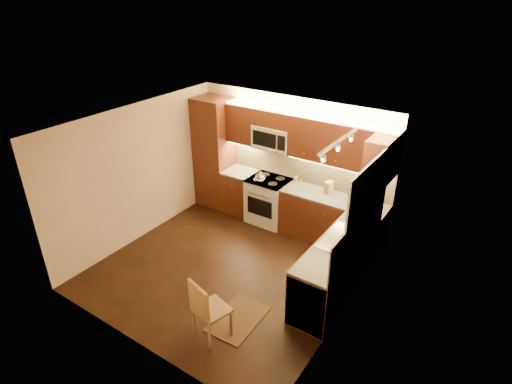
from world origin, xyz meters
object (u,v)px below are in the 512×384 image
Objects in this scene: stove at (269,200)px; soap_bottle at (373,218)px; toaster_oven at (361,195)px; sink at (343,235)px; dining_chair at (212,308)px; microwave at (273,138)px; kettle at (260,176)px; knife_block at (329,187)px.

stove is 2.30m from soap_bottle.
toaster_oven reaches higher than stove.
dining_chair is (-1.01, -1.87, -0.51)m from sink.
microwave is 3.48× the size of kettle.
kettle is at bearing -121.79° from stove.
microwave is at bearing 87.80° from kettle.
stove is 5.66× the size of soap_bottle.
kettle is at bearing -108.57° from microwave.
knife_block is (1.28, 0.30, -0.02)m from kettle.
stove is at bearing -164.54° from knife_block.
kettle is at bearing 126.43° from dining_chair.
sink is 2.19m from dining_chair.
stove is 2.35m from sink.
knife_block reaches higher than sink.
dining_chair is (1.09, -2.84, -0.56)m from kettle.
knife_block reaches higher than stove.
microwave is 2.39m from soap_bottle.
toaster_oven reaches higher than dining_chair.
kettle is (-0.10, -0.16, 0.57)m from stove.
kettle is 0.96× the size of knife_block.
stove is 1.21× the size of microwave.
microwave reaches higher than sink.
sink is (2.00, -1.26, -0.74)m from microwave.
soap_bottle is (2.20, -0.56, -0.74)m from microwave.
microwave is at bearing -174.10° from toaster_oven.
toaster_oven is (-0.23, 1.31, 0.04)m from sink.
stove is at bearing 167.59° from soap_bottle.
kettle is 0.23× the size of dining_chair.
stove is 1.07× the size of sink.
knife_block is at bearing -171.28° from toaster_oven.
microwave is at bearing -171.05° from knife_block.
toaster_oven reaches higher than knife_block.
knife_block is 0.24× the size of dining_chair.
kettle is 1.90m from toaster_oven.
microwave reaches higher than soap_bottle.
toaster_oven is at bearing 26.89° from kettle.
microwave is (0.00, 0.14, 1.26)m from stove.
soap_bottle is at bearing 73.99° from sink.
knife_block is at bearing 101.93° from dining_chair.
kettle is at bearing -165.29° from toaster_oven.
sink is 3.94× the size of kettle.
microwave is 0.76m from kettle.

